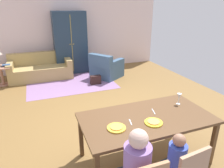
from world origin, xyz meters
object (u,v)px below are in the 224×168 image
object	(u,v)px
plate_near_child	(154,123)
person_child	(173,167)
armchair	(106,68)
handbag	(96,80)
couch	(41,69)
side_table	(1,73)
plate_near_man	(116,128)
dining_table	(147,121)
armoire	(70,43)
book_lower	(8,65)
book_upper	(6,65)
wine_glass	(179,97)

from	to	relation	value
plate_near_child	person_child	size ratio (longest dim) A/B	0.27
armchair	handbag	world-z (taller)	armchair
couch	side_table	bearing A→B (deg)	-167.10
plate_near_man	side_table	size ratio (longest dim) A/B	0.43
dining_table	armoire	bearing A→B (deg)	92.47
plate_near_child	armchair	xyz separation A→B (m)	(0.73, 4.10, -0.45)
dining_table	couch	xyz separation A→B (m)	(-1.30, 4.61, -0.39)
person_child	armchair	size ratio (longest dim) A/B	0.78
dining_table	book_lower	bearing A→B (deg)	116.87
dining_table	handbag	size ratio (longest dim) A/B	5.99
book_lower	book_upper	distance (m)	0.06
armchair	dining_table	bearing A→B (deg)	-100.57
couch	book_upper	xyz separation A→B (m)	(-0.96, -0.28, 0.32)
couch	book_lower	distance (m)	0.99
dining_table	armoire	xyz separation A→B (m)	(-0.21, 4.95, 0.36)
handbag	book_lower	bearing A→B (deg)	159.40
person_child	armchair	world-z (taller)	person_child
dining_table	book_upper	xyz separation A→B (m)	(-2.25, 4.33, -0.07)
handbag	couch	bearing A→B (deg)	142.76
person_child	handbag	bearing A→B (deg)	86.83
dining_table	book_lower	distance (m)	4.90
plate_near_child	couch	xyz separation A→B (m)	(-1.30, 4.79, -0.47)
plate_near_child	book_lower	size ratio (longest dim) A/B	1.14
plate_near_man	wine_glass	bearing A→B (deg)	13.85
plate_near_man	book_upper	bearing A→B (deg)	111.22
side_table	plate_near_child	bearing A→B (deg)	-61.81
armchair	side_table	xyz separation A→B (m)	(-3.16, 0.43, 0.06)
armoire	book_upper	size ratio (longest dim) A/B	9.55
dining_table	wine_glass	distance (m)	0.74
armoire	handbag	bearing A→B (deg)	-73.61
side_table	plate_near_man	bearing A→B (deg)	-66.97
couch	book_lower	xyz separation A→B (m)	(-0.91, -0.24, 0.29)
plate_near_man	person_child	world-z (taller)	person_child
couch	handbag	size ratio (longest dim) A/B	6.10
plate_near_man	book_lower	xyz separation A→B (m)	(-1.69, 4.49, -0.18)
plate_near_child	book_lower	xyz separation A→B (m)	(-2.21, 4.55, -0.18)
wine_glass	armchair	world-z (taller)	wine_glass
armchair	side_table	size ratio (longest dim) A/B	2.05
plate_near_man	handbag	xyz separation A→B (m)	(0.75, 3.57, -0.64)
person_child	book_lower	xyz separation A→B (m)	(-2.21, 5.05, 0.16)
person_child	armoire	bearing A→B (deg)	92.14
dining_table	side_table	world-z (taller)	dining_table
person_child	side_table	size ratio (longest dim) A/B	1.59
dining_table	person_child	bearing A→B (deg)	-90.24
side_table	handbag	world-z (taller)	side_table
book_upper	handbag	xyz separation A→B (m)	(2.48, -0.88, -0.49)
couch	book_upper	bearing A→B (deg)	-163.56
plate_near_child	armoire	xyz separation A→B (m)	(-0.21, 5.13, 0.28)
plate_near_child	person_child	distance (m)	0.61
plate_near_man	person_child	distance (m)	0.84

